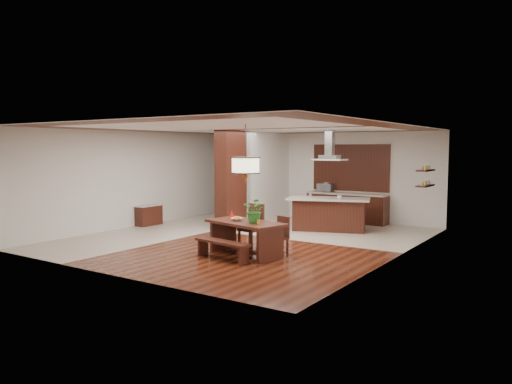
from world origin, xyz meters
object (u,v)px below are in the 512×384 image
Objects in this scene: dining_bench at (223,250)px; pendant_lantern at (245,154)px; range_hood at (330,145)px; island_cup at (339,197)px; foliage_plant at (255,210)px; dining_table at (246,230)px; dining_chair_left at (251,227)px; fruit_bowl at (237,219)px; microwave at (325,188)px; dining_chair_right at (278,236)px; kitchen_island at (329,214)px; hallway_console at (149,215)px.

pendant_lantern is (0.16, 0.64, 2.04)m from dining_bench.
island_cup is (0.38, -0.13, -1.46)m from range_hood.
foliage_plant is 4.32m from range_hood.
range_hood is (0.27, 4.66, 2.26)m from dining_bench.
dining_chair_left is at bearing 115.50° from dining_table.
island_cup is at bearing 82.87° from pendant_lantern.
dining_table is 7.92× the size of fruit_bowl.
dining_chair_right is at bearing -81.07° from microwave.
microwave is (-1.41, 1.98, 0.08)m from island_cup.
foliage_plant reaches higher than dining_bench.
island_cup is at bearing 81.91° from dining_bench.
dining_bench is at bearing -126.68° from foliage_plant.
dining_bench is 1.09× the size of pendant_lantern.
dining_table is at bearing 0.00° from pendant_lantern.
microwave is at bearing 98.88° from pendant_lantern.
dining_chair_left is 1.04m from foliage_plant.
microwave reaches higher than dining_chair_right.
dining_bench is at bearing -89.72° from microwave.
foliage_plant is 0.21× the size of kitchen_island.
dining_chair_right is at bearing 36.92° from dining_table.
microwave is at bearing 120.65° from dining_chair_right.
dining_chair_left reaches higher than dining_table.
kitchen_island is at bearing 162.15° from island_cup.
foliage_plant is 4.10m from kitchen_island.
microwave is (4.02, 4.02, 0.77)m from hallway_console.
microwave is (-1.03, 1.86, -1.38)m from range_hood.
dining_chair_left reaches higher than fruit_bowl.
fruit_bowl is 0.51× the size of microwave.
dining_bench is 1.68× the size of dining_chair_right.
hallway_console is 1.63× the size of foliage_plant.
dining_bench is at bearing -98.09° from island_cup.
foliage_plant reaches higher than hallway_console.
microwave is (-0.92, 5.88, 0.53)m from dining_table.
range_hood is at bearing 112.67° from dining_chair_right.
dining_chair_right is 0.65× the size of pendant_lantern.
island_cup is 2.43m from microwave.
dining_table is 3.67× the size of foliage_plant.
range_hood is (-0.17, 4.07, 1.44)m from foliage_plant.
foliage_plant is at bearing 53.32° from dining_bench.
foliage_plant is at bearing -43.51° from dining_chair_left.
hallway_console is 5.62m from pendant_lantern.
island_cup is (0.80, 3.25, 0.48)m from dining_chair_left.
pendant_lantern reaches higher than island_cup.
dining_table is at bearing -87.51° from microwave.
dining_chair_left is at bearing -103.78° from island_cup.
microwave is at bearing 119.01° from range_hood.
pendant_lantern is at bearing -127.76° from dining_chair_right.
range_hood is (0.00, 0.00, 1.97)m from kitchen_island.
dining_bench is 1.11m from foliage_plant.
island_cup is (0.38, -0.12, 0.51)m from kitchen_island.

